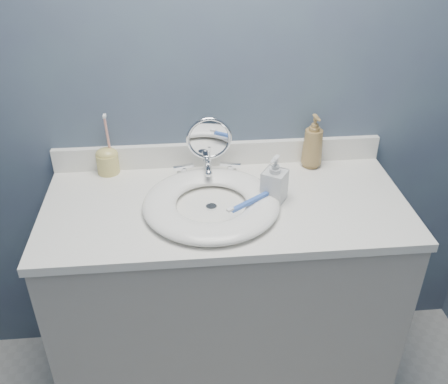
{
  "coord_description": "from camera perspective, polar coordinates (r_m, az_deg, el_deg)",
  "views": [
    {
      "loc": [
        -0.13,
        -0.41,
        1.8
      ],
      "look_at": [
        -0.01,
        0.94,
        0.94
      ],
      "focal_mm": 40.0,
      "sensor_mm": 36.0,
      "label": 1
    }
  ],
  "objects": [
    {
      "name": "vanity_cabinet",
      "position": [
        1.96,
        0.16,
        -12.34
      ],
      "size": [
        1.2,
        0.55,
        0.85
      ],
      "primitive_type": "cube",
      "color": "#ABA69D",
      "rests_on": "ground"
    },
    {
      "name": "countertop",
      "position": [
        1.68,
        0.18,
        -1.6
      ],
      "size": [
        1.22,
        0.57,
        0.03
      ],
      "primitive_type": "cube",
      "color": "white",
      "rests_on": "vanity_cabinet"
    },
    {
      "name": "faucet",
      "position": [
        1.8,
        -1.92,
        2.4
      ],
      "size": [
        0.25,
        0.13,
        0.07
      ],
      "color": "silver",
      "rests_on": "countertop"
    },
    {
      "name": "soap_bottle_clear",
      "position": [
        1.65,
        5.81,
        1.51
      ],
      "size": [
        0.1,
        0.1,
        0.16
      ],
      "primitive_type": "imported",
      "rotation": [
        0.0,
        0.0,
        -0.57
      ],
      "color": "silver",
      "rests_on": "countertop"
    },
    {
      "name": "toothbrush_lying",
      "position": [
        1.59,
        2.81,
        -1.22
      ],
      "size": [
        0.15,
        0.11,
        0.02
      ],
      "rotation": [
        0.0,
        0.0,
        0.62
      ],
      "color": "blue",
      "rests_on": "basin"
    },
    {
      "name": "soap_bottle_amber",
      "position": [
        1.87,
        10.16,
        5.72
      ],
      "size": [
        0.09,
        0.09,
        0.2
      ],
      "primitive_type": "imported",
      "rotation": [
        0.0,
        0.0,
        0.1
      ],
      "color": "olive",
      "rests_on": "countertop"
    },
    {
      "name": "toothbrush_holder",
      "position": [
        1.87,
        -13.18,
        3.62
      ],
      "size": [
        0.08,
        0.08,
        0.23
      ],
      "rotation": [
        0.0,
        0.0,
        -0.11
      ],
      "color": "#CBBB65",
      "rests_on": "countertop"
    },
    {
      "name": "back_wall",
      "position": [
        1.77,
        -0.67,
        12.45
      ],
      "size": [
        2.2,
        0.02,
        2.4
      ],
      "primitive_type": "cube",
      "color": "#444D66",
      "rests_on": "ground"
    },
    {
      "name": "drain",
      "position": [
        1.64,
        -1.46,
        -1.73
      ],
      "size": [
        0.04,
        0.04,
        0.01
      ],
      "primitive_type": "cylinder",
      "color": "silver",
      "rests_on": "countertop"
    },
    {
      "name": "backsplash",
      "position": [
        1.87,
        -0.59,
        4.39
      ],
      "size": [
        1.22,
        0.02,
        0.09
      ],
      "primitive_type": "cube",
      "color": "white",
      "rests_on": "countertop"
    },
    {
      "name": "basin",
      "position": [
        1.63,
        -1.47,
        -1.29
      ],
      "size": [
        0.45,
        0.45,
        0.04
      ],
      "primitive_type": null,
      "color": "white",
      "rests_on": "countertop"
    },
    {
      "name": "makeup_mirror",
      "position": [
        1.75,
        -1.71,
        5.32
      ],
      "size": [
        0.16,
        0.09,
        0.24
      ],
      "rotation": [
        0.0,
        0.0,
        0.02
      ],
      "color": "silver",
      "rests_on": "countertop"
    }
  ]
}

